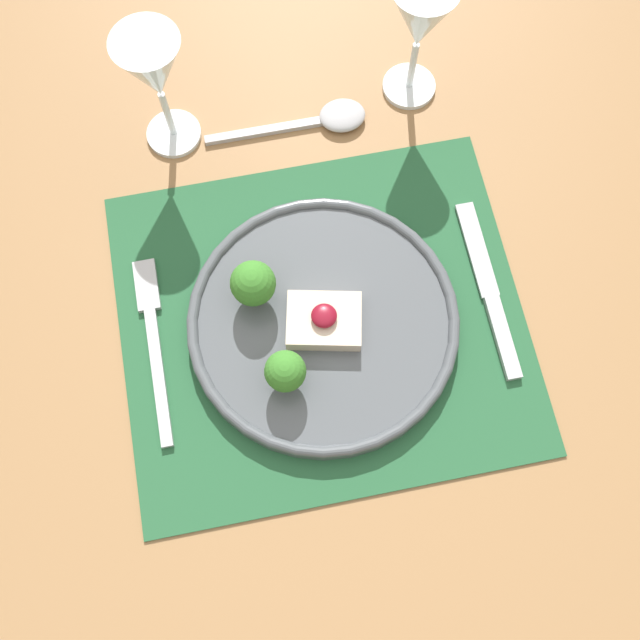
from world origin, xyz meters
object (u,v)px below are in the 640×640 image
(spoon, at_px, (327,119))
(wine_glass_near, at_px, (420,22))
(dinner_plate, at_px, (316,322))
(wine_glass_far, at_px, (154,74))
(fork, at_px, (153,336))
(knife, at_px, (492,300))

(spoon, height_order, wine_glass_near, wine_glass_near)
(wine_glass_near, bearing_deg, spoon, -165.26)
(dinner_plate, distance_m, wine_glass_far, 0.31)
(dinner_plate, xyz_separation_m, fork, (-0.17, 0.02, -0.01))
(fork, height_order, spoon, spoon)
(spoon, distance_m, wine_glass_far, 0.21)
(wine_glass_near, bearing_deg, knife, -85.40)
(fork, distance_m, wine_glass_far, 0.27)
(spoon, bearing_deg, dinner_plate, -106.13)
(spoon, relative_size, wine_glass_far, 1.18)
(knife, distance_m, wine_glass_near, 0.30)
(knife, xyz_separation_m, wine_glass_near, (-0.02, 0.28, 0.10))
(fork, bearing_deg, dinner_plate, -10.14)
(fork, relative_size, knife, 1.00)
(wine_glass_near, bearing_deg, dinner_plate, -121.12)
(knife, distance_m, wine_glass_far, 0.42)
(dinner_plate, distance_m, spoon, 0.26)
(dinner_plate, bearing_deg, fork, 172.52)
(dinner_plate, xyz_separation_m, spoon, (0.06, 0.25, -0.01))
(dinner_plate, height_order, fork, dinner_plate)
(knife, relative_size, spoon, 1.08)
(wine_glass_far, bearing_deg, wine_glass_near, 2.20)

